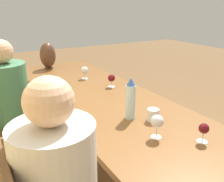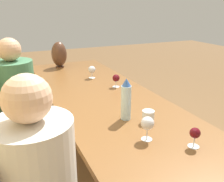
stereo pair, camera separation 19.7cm
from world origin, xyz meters
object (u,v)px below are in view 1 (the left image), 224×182
wine_glass_3 (111,78)px  wine_glass_4 (157,122)px  person_far (10,102)px  water_bottle (131,99)px  chair_far (2,118)px  water_tumbler (153,115)px  vase (48,55)px  wine_glass_0 (85,71)px  wine_glass_5 (204,129)px

wine_glass_3 → wine_glass_4: wine_glass_4 is taller
person_far → water_bottle: bearing=-147.9°
chair_far → water_tumbler: bearing=-143.5°
wine_glass_3 → wine_glass_4: 1.00m
vase → chair_far: 1.01m
vase → wine_glass_3: bearing=-162.8°
water_tumbler → person_far: person_far is taller
water_bottle → water_tumbler: bearing=-135.6°
wine_glass_0 → wine_glass_5: size_ratio=1.14×
chair_far → person_far: bearing=-90.0°
vase → wine_glass_0: bearing=-161.9°
wine_glass_4 → wine_glass_5: bearing=-131.5°
wine_glass_0 → wine_glass_4: bearing=173.8°
water_bottle → wine_glass_4: bearing=177.0°
water_tumbler → wine_glass_5: (-0.36, -0.07, 0.04)m
wine_glass_0 → wine_glass_4: 1.35m
wine_glass_3 → person_far: person_far is taller
wine_glass_5 → person_far: person_far is taller
wine_glass_4 → chair_far: bearing=28.4°
vase → chair_far: bearing=134.5°
wine_glass_3 → wine_glass_5: size_ratio=1.06×
wine_glass_4 → person_far: (1.32, 0.63, -0.21)m
water_tumbler → wine_glass_3: wine_glass_3 is taller
water_bottle → wine_glass_3: bearing=-19.6°
wine_glass_0 → chair_far: bearing=91.6°
wine_glass_3 → water_bottle: bearing=160.4°
wine_glass_0 → person_far: (-0.02, 0.77, -0.20)m
water_tumbler → wine_glass_4: bearing=146.2°
chair_far → wine_glass_4: bearing=-151.6°
water_bottle → person_far: (1.02, 0.64, -0.25)m
water_tumbler → wine_glass_0: 1.16m
water_tumbler → vase: 1.79m
vase → wine_glass_0: vase is taller
water_bottle → wine_glass_3: size_ratio=2.37×
wine_glass_4 → wine_glass_5: (-0.17, -0.20, -0.02)m
water_bottle → wine_glass_0: 1.05m
water_bottle → vase: vase is taller
vase → wine_glass_4: size_ratio=2.21×
wine_glass_0 → wine_glass_4: size_ratio=0.91×
wine_glass_0 → wine_glass_5: 1.52m
water_tumbler → chair_far: chair_far is taller
water_bottle → vase: bearing=2.5°
wine_glass_3 → wine_glass_5: 1.14m
chair_far → person_far: 0.17m
chair_far → wine_glass_0: bearing=-88.4°
wine_glass_3 → person_far: size_ratio=0.10×
wine_glass_5 → person_far: bearing=28.8°
water_bottle → wine_glass_5: (-0.47, -0.18, -0.06)m
chair_far → vase: bearing=-45.5°
wine_glass_3 → chair_far: (0.36, 0.96, -0.33)m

